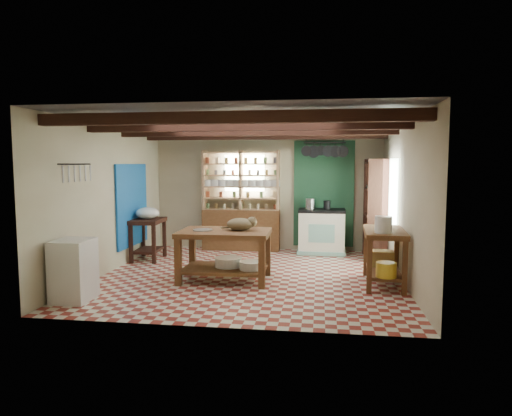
# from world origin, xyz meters

# --- Properties ---
(floor) EXTENTS (5.00, 5.00, 0.02)m
(floor) POSITION_xyz_m (0.00, 0.00, -0.01)
(floor) COLOR maroon
(floor) RESTS_ON ground
(ceiling) EXTENTS (5.00, 5.00, 0.02)m
(ceiling) POSITION_xyz_m (0.00, 0.00, 2.60)
(ceiling) COLOR #4F4E54
(ceiling) RESTS_ON wall_back
(wall_back) EXTENTS (5.00, 0.04, 2.60)m
(wall_back) POSITION_xyz_m (0.00, 2.50, 1.30)
(wall_back) COLOR beige
(wall_back) RESTS_ON floor
(wall_front) EXTENTS (5.00, 0.04, 2.60)m
(wall_front) POSITION_xyz_m (0.00, -2.50, 1.30)
(wall_front) COLOR beige
(wall_front) RESTS_ON floor
(wall_left) EXTENTS (0.04, 5.00, 2.60)m
(wall_left) POSITION_xyz_m (-2.50, 0.00, 1.30)
(wall_left) COLOR beige
(wall_left) RESTS_ON floor
(wall_right) EXTENTS (0.04, 5.00, 2.60)m
(wall_right) POSITION_xyz_m (2.50, 0.00, 1.30)
(wall_right) COLOR beige
(wall_right) RESTS_ON floor
(ceiling_beams) EXTENTS (5.00, 3.80, 0.15)m
(ceiling_beams) POSITION_xyz_m (0.00, 0.00, 2.48)
(ceiling_beams) COLOR #361B12
(ceiling_beams) RESTS_ON ceiling
(blue_wall_patch) EXTENTS (0.04, 1.40, 1.60)m
(blue_wall_patch) POSITION_xyz_m (-2.47, 0.90, 1.10)
(blue_wall_patch) COLOR #185FB5
(blue_wall_patch) RESTS_ON wall_left
(green_wall_patch) EXTENTS (1.30, 0.04, 2.30)m
(green_wall_patch) POSITION_xyz_m (1.25, 2.47, 1.25)
(green_wall_patch) COLOR #1D4A2F
(green_wall_patch) RESTS_ON wall_back
(window_back) EXTENTS (0.90, 0.02, 0.80)m
(window_back) POSITION_xyz_m (-0.50, 2.48, 1.70)
(window_back) COLOR white
(window_back) RESTS_ON wall_back
(window_right) EXTENTS (0.02, 1.30, 1.20)m
(window_right) POSITION_xyz_m (2.48, 1.00, 1.40)
(window_right) COLOR white
(window_right) RESTS_ON wall_right
(utensil_rail) EXTENTS (0.06, 0.90, 0.28)m
(utensil_rail) POSITION_xyz_m (-2.44, -1.20, 1.78)
(utensil_rail) COLOR black
(utensil_rail) RESTS_ON wall_left
(pot_rack) EXTENTS (0.86, 0.12, 0.36)m
(pot_rack) POSITION_xyz_m (1.25, 2.05, 2.18)
(pot_rack) COLOR black
(pot_rack) RESTS_ON ceiling
(shelving_unit) EXTENTS (1.70, 0.34, 2.20)m
(shelving_unit) POSITION_xyz_m (-0.55, 2.31, 1.10)
(shelving_unit) COLOR tan
(shelving_unit) RESTS_ON floor
(tall_rack) EXTENTS (0.40, 0.86, 2.00)m
(tall_rack) POSITION_xyz_m (2.28, 1.80, 1.00)
(tall_rack) COLOR #361B12
(tall_rack) RESTS_ON floor
(work_table) EXTENTS (1.47, 0.99, 0.83)m
(work_table) POSITION_xyz_m (-0.36, -0.37, 0.41)
(work_table) COLOR brown
(work_table) RESTS_ON floor
(stove) EXTENTS (0.98, 0.67, 0.95)m
(stove) POSITION_xyz_m (1.22, 2.15, 0.47)
(stove) COLOR white
(stove) RESTS_ON floor
(prep_table) EXTENTS (0.60, 0.84, 0.82)m
(prep_table) POSITION_xyz_m (-2.20, 1.01, 0.41)
(prep_table) COLOR #361B12
(prep_table) RESTS_ON floor
(white_cabinet) EXTENTS (0.50, 0.59, 0.86)m
(white_cabinet) POSITION_xyz_m (-2.22, -1.73, 0.43)
(white_cabinet) COLOR silver
(white_cabinet) RESTS_ON floor
(right_counter) EXTENTS (0.67, 1.25, 0.88)m
(right_counter) POSITION_xyz_m (2.18, -0.27, 0.44)
(right_counter) COLOR brown
(right_counter) RESTS_ON floor
(cat) EXTENTS (0.50, 0.41, 0.20)m
(cat) POSITION_xyz_m (-0.11, -0.31, 0.93)
(cat) COLOR olive
(cat) RESTS_ON work_table
(steel_tray) EXTENTS (0.32, 0.32, 0.02)m
(steel_tray) POSITION_xyz_m (-0.71, -0.42, 0.84)
(steel_tray) COLOR #A5A5AC
(steel_tray) RESTS_ON work_table
(basin_large) EXTENTS (0.45, 0.45, 0.15)m
(basin_large) POSITION_xyz_m (-0.31, -0.32, 0.30)
(basin_large) COLOR silver
(basin_large) RESTS_ON work_table
(basin_small) EXTENTS (0.38, 0.38, 0.13)m
(basin_small) POSITION_xyz_m (0.09, -0.46, 0.28)
(basin_small) COLOR silver
(basin_small) RESTS_ON work_table
(kettle_left) EXTENTS (0.19, 0.19, 0.22)m
(kettle_left) POSITION_xyz_m (0.97, 2.15, 1.06)
(kettle_left) COLOR #A5A5AC
(kettle_left) RESTS_ON stove
(kettle_right) EXTENTS (0.15, 0.15, 0.18)m
(kettle_right) POSITION_xyz_m (1.32, 2.15, 1.04)
(kettle_right) COLOR black
(kettle_right) RESTS_ON stove
(enamel_bowl) EXTENTS (0.48, 0.48, 0.23)m
(enamel_bowl) POSITION_xyz_m (-2.20, 1.01, 0.94)
(enamel_bowl) COLOR silver
(enamel_bowl) RESTS_ON prep_table
(white_bucket) EXTENTS (0.26, 0.26, 0.25)m
(white_bucket) POSITION_xyz_m (2.11, -0.62, 1.00)
(white_bucket) COLOR silver
(white_bucket) RESTS_ON right_counter
(wicker_basket) EXTENTS (0.38, 0.31, 0.25)m
(wicker_basket) POSITION_xyz_m (2.20, 0.02, 0.36)
(wicker_basket) COLOR #A07F40
(wicker_basket) RESTS_ON right_counter
(yellow_tub) EXTENTS (0.32, 0.32, 0.22)m
(yellow_tub) POSITION_xyz_m (2.16, -0.72, 0.34)
(yellow_tub) COLOR gold
(yellow_tub) RESTS_ON right_counter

